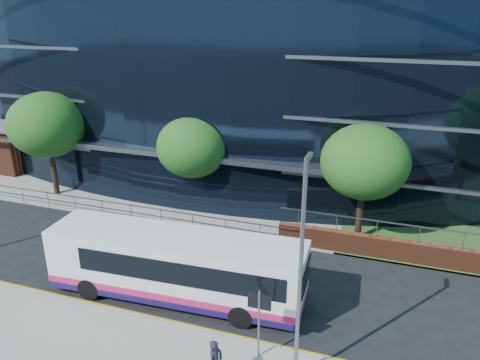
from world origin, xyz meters
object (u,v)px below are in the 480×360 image
at_px(tree_far_a, 47,125).
at_px(city_bus, 178,266).
at_px(tree_far_b, 192,147).
at_px(tree_far_c, 365,162).
at_px(street_sign, 259,310).
at_px(streetlight_east, 301,270).

xyz_separation_m(tree_far_a, city_bus, (13.10, -8.09, -3.24)).
relative_size(tree_far_b, city_bus, 0.53).
relative_size(tree_far_a, tree_far_c, 1.07).
height_order(street_sign, tree_far_b, tree_far_b).
bearing_deg(streetlight_east, city_bus, 152.43).
bearing_deg(tree_far_c, tree_far_a, 180.00).
xyz_separation_m(street_sign, tree_far_a, (-17.50, 10.59, 2.71)).
xyz_separation_m(tree_far_b, city_bus, (3.10, -8.59, -2.59)).
distance_m(tree_far_c, streetlight_east, 11.22).
height_order(street_sign, city_bus, city_bus).
xyz_separation_m(street_sign, city_bus, (-4.40, 2.50, -0.53)).
xyz_separation_m(tree_far_b, streetlight_east, (9.00, -11.67, 0.23)).
height_order(street_sign, tree_far_a, tree_far_a).
bearing_deg(city_bus, street_sign, -32.33).
bearing_deg(streetlight_east, tree_far_a, 149.54).
bearing_deg(tree_far_a, tree_far_c, 0.00).
relative_size(tree_far_c, streetlight_east, 0.81).
bearing_deg(tree_far_c, streetlight_east, -95.11).
height_order(tree_far_a, city_bus, tree_far_a).
distance_m(street_sign, tree_far_c, 11.14).
bearing_deg(city_bus, tree_far_b, 107.02).
height_order(tree_far_c, city_bus, tree_far_c).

